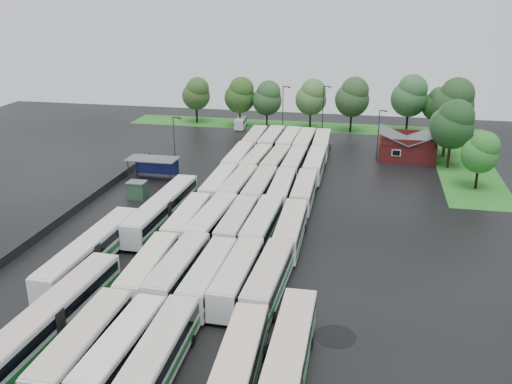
% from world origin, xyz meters
% --- Properties ---
extents(ground, '(160.00, 160.00, 0.00)m').
position_xyz_m(ground, '(0.00, 0.00, 0.00)').
color(ground, black).
rests_on(ground, ground).
extents(brick_building, '(10.07, 8.60, 5.39)m').
position_xyz_m(brick_building, '(24.00, 42.77, 1.87)').
color(brick_building, maroon).
rests_on(brick_building, ground).
extents(wash_shed, '(8.20, 4.20, 3.58)m').
position_xyz_m(wash_shed, '(-17.20, 22.02, 2.99)').
color(wash_shed, '#2D2D30').
rests_on(wash_shed, ground).
extents(utility_hut, '(2.70, 2.20, 2.62)m').
position_xyz_m(utility_hut, '(-16.20, 12.60, 1.32)').
color(utility_hut, '#264730').
rests_on(utility_hut, ground).
extents(grass_strip_north, '(80.00, 10.00, 0.01)m').
position_xyz_m(grass_strip_north, '(2.00, 64.80, 0.01)').
color(grass_strip_north, '#226B1C').
rests_on(grass_strip_north, ground).
extents(grass_strip_east, '(10.00, 50.00, 0.01)m').
position_xyz_m(grass_strip_east, '(34.00, 42.80, 0.01)').
color(grass_strip_east, '#226B1C').
rests_on(grass_strip_east, ground).
extents(west_fence, '(0.10, 50.00, 1.20)m').
position_xyz_m(west_fence, '(-22.20, 8.00, 0.60)').
color(west_fence, '#2D2D30').
rests_on(west_fence, ground).
extents(bus_r0c0, '(2.92, 13.60, 3.78)m').
position_xyz_m(bus_r0c0, '(-4.47, -26.33, 2.08)').
color(bus_r0c0, silver).
rests_on(bus_r0c0, ground).
extents(bus_r0c1, '(3.14, 12.96, 3.58)m').
position_xyz_m(bus_r0c1, '(-1.25, -26.05, 1.97)').
color(bus_r0c1, silver).
rests_on(bus_r0c1, ground).
extents(bus_r0c2, '(3.00, 13.12, 3.64)m').
position_xyz_m(bus_r0c2, '(1.99, -25.82, 2.00)').
color(bus_r0c2, silver).
rests_on(bus_r0c2, ground).
extents(bus_r0c4, '(3.45, 13.56, 3.74)m').
position_xyz_m(bus_r0c4, '(8.48, -26.26, 2.06)').
color(bus_r0c4, silver).
rests_on(bus_r0c4, ground).
extents(bus_r1c0, '(3.31, 13.06, 3.60)m').
position_xyz_m(bus_r1c0, '(-4.34, -12.56, 1.98)').
color(bus_r1c0, silver).
rests_on(bus_r1c0, ground).
extents(bus_r1c1, '(3.03, 13.31, 3.69)m').
position_xyz_m(bus_r1c1, '(-1.26, -12.12, 2.03)').
color(bus_r1c1, silver).
rests_on(bus_r1c1, ground).
extents(bus_r1c2, '(2.89, 13.05, 3.63)m').
position_xyz_m(bus_r1c2, '(2.17, -12.60, 1.99)').
color(bus_r1c2, silver).
rests_on(bus_r1c2, ground).
extents(bus_r1c3, '(3.00, 13.14, 3.65)m').
position_xyz_m(bus_r1c3, '(5.03, -12.12, 2.00)').
color(bus_r1c3, silver).
rests_on(bus_r1c3, ground).
extents(bus_r1c4, '(3.24, 13.33, 3.69)m').
position_xyz_m(bus_r1c4, '(8.27, -12.10, 2.03)').
color(bus_r1c4, silver).
rests_on(bus_r1c4, ground).
extents(bus_r2c0, '(2.96, 13.02, 3.61)m').
position_xyz_m(bus_r2c0, '(-4.52, 1.00, 1.99)').
color(bus_r2c0, silver).
rests_on(bus_r2c0, ground).
extents(bus_r2c1, '(3.50, 13.69, 3.78)m').
position_xyz_m(bus_r2c1, '(-1.37, 0.93, 2.08)').
color(bus_r2c1, silver).
rests_on(bus_r2c1, ground).
extents(bus_r2c2, '(2.79, 12.89, 3.59)m').
position_xyz_m(bus_r2c2, '(1.80, 1.32, 1.97)').
color(bus_r2c2, silver).
rests_on(bus_r2c2, ground).
extents(bus_r2c3, '(3.09, 13.61, 3.78)m').
position_xyz_m(bus_r2c3, '(5.03, 1.32, 2.08)').
color(bus_r2c3, silver).
rests_on(bus_r2c3, ground).
extents(bus_r2c4, '(3.10, 13.30, 3.69)m').
position_xyz_m(bus_r2c4, '(8.59, 0.89, 2.03)').
color(bus_r2c4, silver).
rests_on(bus_r2c4, ground).
extents(bus_r3c0, '(2.91, 13.04, 3.62)m').
position_xyz_m(bus_r3c0, '(-4.21, 14.91, 1.99)').
color(bus_r3c0, silver).
rests_on(bus_r3c0, ground).
extents(bus_r3c1, '(3.23, 13.26, 3.67)m').
position_xyz_m(bus_r3c1, '(-1.23, 14.85, 2.02)').
color(bus_r3c1, silver).
rests_on(bus_r3c1, ground).
extents(bus_r3c2, '(2.93, 13.35, 3.71)m').
position_xyz_m(bus_r3c2, '(2.02, 14.61, 2.04)').
color(bus_r3c2, silver).
rests_on(bus_r3c2, ground).
extents(bus_r3c3, '(3.14, 13.15, 3.64)m').
position_xyz_m(bus_r3c3, '(5.27, 14.79, 2.00)').
color(bus_r3c3, silver).
rests_on(bus_r3c3, ground).
extents(bus_r3c4, '(2.99, 12.91, 3.58)m').
position_xyz_m(bus_r3c4, '(8.46, 15.00, 1.97)').
color(bus_r3c4, silver).
rests_on(bus_r3c4, ground).
extents(bus_r4c0, '(2.99, 13.48, 3.75)m').
position_xyz_m(bus_r4c0, '(-4.39, 28.31, 2.06)').
color(bus_r4c0, silver).
rests_on(bus_r4c0, ground).
extents(bus_r4c1, '(3.28, 13.04, 3.60)m').
position_xyz_m(bus_r4c1, '(-1.29, 28.13, 1.98)').
color(bus_r4c1, silver).
rests_on(bus_r4c1, ground).
extents(bus_r4c2, '(3.29, 12.96, 3.58)m').
position_xyz_m(bus_r4c2, '(2.01, 28.45, 1.97)').
color(bus_r4c2, silver).
rests_on(bus_r4c2, ground).
extents(bus_r4c3, '(2.84, 12.85, 3.57)m').
position_xyz_m(bus_r4c3, '(5.17, 28.44, 1.96)').
color(bus_r4c3, silver).
rests_on(bus_r4c3, ground).
extents(bus_r4c4, '(2.88, 13.03, 3.62)m').
position_xyz_m(bus_r4c4, '(8.57, 28.38, 1.99)').
color(bus_r4c4, silver).
rests_on(bus_r4c4, ground).
extents(bus_r5c0, '(3.07, 13.18, 3.65)m').
position_xyz_m(bus_r5c0, '(-4.45, 42.14, 2.01)').
color(bus_r5c0, silver).
rests_on(bus_r5c0, ground).
extents(bus_r5c1, '(3.04, 13.51, 3.75)m').
position_xyz_m(bus_r5c1, '(-1.16, 42.19, 2.06)').
color(bus_r5c1, silver).
rests_on(bus_r5c1, ground).
extents(bus_r5c2, '(3.09, 13.42, 3.72)m').
position_xyz_m(bus_r5c2, '(2.20, 42.09, 2.05)').
color(bus_r5c2, silver).
rests_on(bus_r5c2, ground).
extents(bus_r5c3, '(2.95, 13.42, 3.73)m').
position_xyz_m(bus_r5c3, '(5.22, 41.69, 2.05)').
color(bus_r5c3, silver).
rests_on(bus_r5c3, ground).
extents(bus_r5c4, '(3.19, 13.20, 3.65)m').
position_xyz_m(bus_r5c4, '(8.42, 41.86, 2.01)').
color(bus_r5c4, silver).
rests_on(bus_r5c4, ground).
extents(artic_bus_west_a, '(3.72, 20.14, 3.72)m').
position_xyz_m(artic_bus_west_a, '(-9.22, -22.82, 2.06)').
color(artic_bus_west_a, silver).
rests_on(artic_bus_west_a, ground).
extents(artic_bus_west_b, '(3.37, 20.13, 3.72)m').
position_xyz_m(artic_bus_west_b, '(-9.05, 4.26, 2.06)').
color(artic_bus_west_b, silver).
rests_on(artic_bus_west_b, ground).
extents(artic_bus_west_c, '(3.23, 19.78, 3.66)m').
position_xyz_m(artic_bus_west_c, '(-12.29, -9.65, 2.03)').
color(artic_bus_west_c, silver).
rests_on(artic_bus_west_c, ground).
extents(artic_bus_east, '(3.10, 20.35, 3.77)m').
position_xyz_m(artic_bus_east, '(12.16, -26.40, 2.09)').
color(artic_bus_east, silver).
rests_on(artic_bus_east, ground).
extents(minibus, '(2.31, 5.50, 2.36)m').
position_xyz_m(minibus, '(-11.38, 59.86, 1.31)').
color(minibus, silver).
rests_on(minibus, ground).
extents(tree_north_0, '(6.45, 6.45, 10.68)m').
position_xyz_m(tree_north_0, '(-22.60, 63.62, 6.86)').
color(tree_north_0, black).
rests_on(tree_north_0, ground).
extents(tree_north_1, '(6.86, 6.86, 11.37)m').
position_xyz_m(tree_north_1, '(-11.70, 61.26, 7.31)').
color(tree_north_1, black).
rests_on(tree_north_1, ground).
extents(tree_north_2, '(6.53, 6.53, 10.82)m').
position_xyz_m(tree_north_2, '(-5.44, 60.75, 6.96)').
color(tree_north_2, black).
rests_on(tree_north_2, ground).
extents(tree_north_3, '(6.83, 6.83, 11.31)m').
position_xyz_m(tree_north_3, '(4.10, 62.35, 7.27)').
color(tree_north_3, black).
rests_on(tree_north_3, ground).
extents(tree_north_4, '(7.32, 7.32, 12.12)m').
position_xyz_m(tree_north_4, '(13.08, 61.18, 7.80)').
color(tree_north_4, black).
rests_on(tree_north_4, ground).
extents(tree_north_5, '(7.69, 7.69, 12.74)m').
position_xyz_m(tree_north_5, '(25.02, 62.78, 8.20)').
color(tree_north_5, black).
rests_on(tree_north_5, ground).
extents(tree_north_6, '(6.19, 6.19, 10.25)m').
position_xyz_m(tree_north_6, '(30.84, 63.11, 6.59)').
color(tree_north_6, '#3A2B1C').
rests_on(tree_north_6, ground).
extents(tree_east_0, '(5.62, 5.62, 9.30)m').
position_xyz_m(tree_east_0, '(34.14, 27.29, 5.98)').
color(tree_east_0, black).
rests_on(tree_east_0, ground).
extents(tree_east_1, '(7.33, 7.33, 12.13)m').
position_xyz_m(tree_east_1, '(31.08, 38.12, 7.81)').
color(tree_east_1, black).
rests_on(tree_east_1, ground).
extents(tree_east_2, '(6.27, 6.27, 10.38)m').
position_xyz_m(tree_east_2, '(31.05, 45.25, 6.68)').
color(tree_east_2, '#3B2617').
rests_on(tree_east_2, ground).
extents(tree_east_3, '(8.16, 8.16, 13.52)m').
position_xyz_m(tree_east_3, '(32.95, 54.42, 8.70)').
color(tree_east_3, black).
rests_on(tree_east_3, ground).
extents(tree_east_4, '(5.58, 5.58, 9.24)m').
position_xyz_m(tree_east_4, '(33.68, 59.74, 5.94)').
color(tree_east_4, black).
rests_on(tree_east_4, ground).
extents(lamp_post_ne, '(1.41, 0.27, 9.17)m').
position_xyz_m(lamp_post_ne, '(18.78, 40.81, 5.32)').
color(lamp_post_ne, '#2D2D30').
rests_on(lamp_post_ne, ground).
extents(lamp_post_nw, '(1.53, 0.30, 9.91)m').
position_xyz_m(lamp_post_nw, '(-14.29, 24.67, 5.75)').
color(lamp_post_nw, '#2D2D30').
rests_on(lamp_post_nw, ground).
extents(lamp_post_back_w, '(1.67, 0.33, 10.84)m').
position_xyz_m(lamp_post_back_w, '(-0.71, 53.40, 6.29)').
color(lamp_post_back_w, '#2D2D30').
rests_on(lamp_post_back_w, ground).
extents(lamp_post_back_e, '(1.66, 0.32, 10.76)m').
position_xyz_m(lamp_post_back_e, '(7.36, 55.92, 6.25)').
color(lamp_post_back_e, '#2D2D30').
rests_on(lamp_post_back_e, ground).
extents(puddle_0, '(5.54, 5.54, 0.01)m').
position_xyz_m(puddle_0, '(-1.79, -20.72, 0.00)').
color(puddle_0, black).
rests_on(puddle_0, ground).
extents(puddle_1, '(2.65, 2.65, 0.01)m').
position_xyz_m(puddle_1, '(9.81, -21.40, 0.00)').
color(puddle_1, black).
rests_on(puddle_1, ground).
extents(puddle_2, '(6.47, 6.47, 0.01)m').
position_xyz_m(puddle_2, '(-6.88, 0.16, 0.00)').
color(puddle_2, black).
rests_on(puddle_2, ground).
extents(puddle_3, '(3.33, 3.33, 0.01)m').
position_xyz_m(puddle_3, '(7.41, -0.67, 0.00)').
color(puddle_3, black).
rests_on(puddle_3, ground).
extents(puddle_4, '(3.81, 3.81, 0.01)m').
position_xyz_m(puddle_4, '(15.39, -17.68, 0.00)').
color(puddle_4, black).
rests_on(puddle_4, ground).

